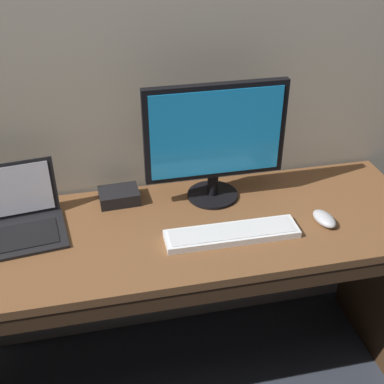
% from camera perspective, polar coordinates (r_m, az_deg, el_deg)
% --- Properties ---
extents(ground_plane, '(14.00, 14.00, 0.00)m').
position_cam_1_polar(ground_plane, '(2.34, -2.00, -19.80)').
color(ground_plane, '#2D333D').
extents(desk, '(1.86, 0.60, 0.79)m').
position_cam_1_polar(desk, '(1.90, -2.28, -9.16)').
color(desk, brown).
rests_on(desk, ground).
extents(laptop_black, '(0.38, 0.30, 0.22)m').
position_cam_1_polar(laptop_black, '(1.85, -19.89, -2.76)').
color(laptop_black, black).
rests_on(laptop_black, desk).
extents(external_monitor, '(0.52, 0.19, 0.46)m').
position_cam_1_polar(external_monitor, '(1.81, 2.63, 6.15)').
color(external_monitor, black).
rests_on(external_monitor, desk).
extents(wired_keyboard, '(0.46, 0.12, 0.03)m').
position_cam_1_polar(wired_keyboard, '(1.74, 4.52, -4.72)').
color(wired_keyboard, white).
rests_on(wired_keyboard, desk).
extents(computer_mouse, '(0.08, 0.12, 0.04)m').
position_cam_1_polar(computer_mouse, '(1.86, 14.72, -2.94)').
color(computer_mouse, '#B7B7BC').
rests_on(computer_mouse, desk).
extents(external_drive_box, '(0.15, 0.12, 0.05)m').
position_cam_1_polar(external_drive_box, '(1.93, -8.24, -0.45)').
color(external_drive_box, black).
rests_on(external_drive_box, desk).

